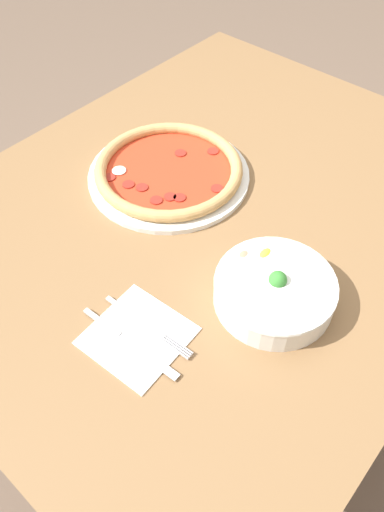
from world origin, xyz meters
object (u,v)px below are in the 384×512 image
at_px(pizza, 168,171).
at_px(bowl, 275,289).
at_px(knife, 125,339).
at_px(fork, 146,325).

xyz_separation_m(pizza, bowl, (0.12, 0.37, 0.01)).
bearing_deg(pizza, knife, 33.10).
bearing_deg(fork, bowl, 52.79).
distance_m(pizza, knife, 0.43).
height_order(pizza, knife, pizza).
relative_size(pizza, knife, 1.70).
distance_m(bowl, fork, 0.23).
relative_size(pizza, fork, 1.88).
xyz_separation_m(pizza, fork, (0.31, 0.24, -0.01)).
bearing_deg(pizza, bowl, 71.65).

